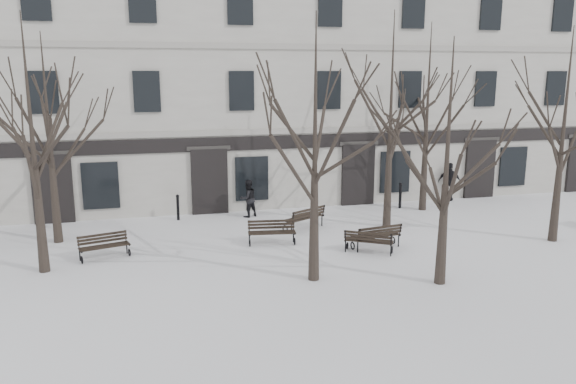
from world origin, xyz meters
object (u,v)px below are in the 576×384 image
object	(u,v)px
bench_3	(272,231)
tree_3	(565,110)
tree_1	(315,118)
bench_0	(104,245)
tree_2	(448,134)
tree_0	(30,114)
bench_4	(305,217)
bench_1	(377,235)
bench_2	(369,241)

from	to	relation	value
bench_3	tree_3	bearing A→B (deg)	-4.48
tree_1	bench_0	world-z (taller)	tree_1
tree_1	tree_3	distance (m)	10.00
tree_2	tree_3	bearing A→B (deg)	24.58
tree_0	bench_4	xyz separation A→B (m)	(9.35, 2.64, -4.47)
tree_0	bench_4	size ratio (longest dim) A/B	4.20
tree_2	bench_4	size ratio (longest dim) A/B	3.78
tree_0	bench_0	distance (m)	4.93
bench_0	bench_1	xyz separation A→B (m)	(9.39, -1.31, 0.04)
bench_1	bench_3	world-z (taller)	bench_1
tree_3	bench_2	distance (m)	8.52
bench_0	bench_1	bearing A→B (deg)	-23.92
bench_2	tree_3	bearing A→B (deg)	-150.99
tree_0	bench_2	distance (m)	11.60
bench_0	tree_1	bearing A→B (deg)	-46.35
tree_1	bench_4	bearing A→B (deg)	76.71
tree_0	tree_1	world-z (taller)	tree_0
tree_0	tree_3	distance (m)	17.97
tree_1	bench_3	xyz separation A→B (m)	(-0.44, 3.87, -4.44)
tree_2	tree_1	bearing A→B (deg)	161.22
bench_1	bench_4	distance (m)	3.53
tree_2	bench_4	world-z (taller)	tree_2
tree_3	bench_1	bearing A→B (deg)	173.87
tree_0	tree_2	distance (m)	12.33
bench_1	bench_4	world-z (taller)	bench_4
bench_2	tree_2	bearing A→B (deg)	138.74
tree_0	bench_4	world-z (taller)	tree_0
tree_1	bench_1	xyz separation A→B (m)	(3.08, 2.39, -4.42)
tree_1	bench_0	bearing A→B (deg)	149.64
bench_1	bench_4	size ratio (longest dim) A/B	0.98
bench_0	bench_3	world-z (taller)	bench_3
tree_0	bench_4	distance (m)	10.70
tree_2	bench_2	world-z (taller)	tree_2
bench_2	bench_4	xyz separation A→B (m)	(-1.31, 3.47, 0.04)
tree_3	bench_3	bearing A→B (deg)	167.89
tree_2	bench_2	xyz separation A→B (m)	(-0.99, 3.17, -4.02)
bench_0	bench_1	world-z (taller)	bench_1
tree_2	bench_1	distance (m)	5.40
tree_0	bench_3	world-z (taller)	tree_0
bench_0	bench_2	distance (m)	9.06
bench_3	bench_4	bearing A→B (deg)	49.76
tree_1	bench_2	bearing A→B (deg)	37.06
bench_1	bench_0	bearing A→B (deg)	-16.70
tree_1	bench_0	size ratio (longest dim) A/B	4.53
tree_1	bench_1	world-z (taller)	tree_1
bench_2	bench_1	bearing A→B (deg)	-107.59
tree_3	bench_4	size ratio (longest dim) A/B	4.12
tree_0	bench_2	xyz separation A→B (m)	(10.66, -0.83, -4.51)
tree_2	tree_3	distance (m)	6.92
tree_0	bench_1	distance (m)	12.03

